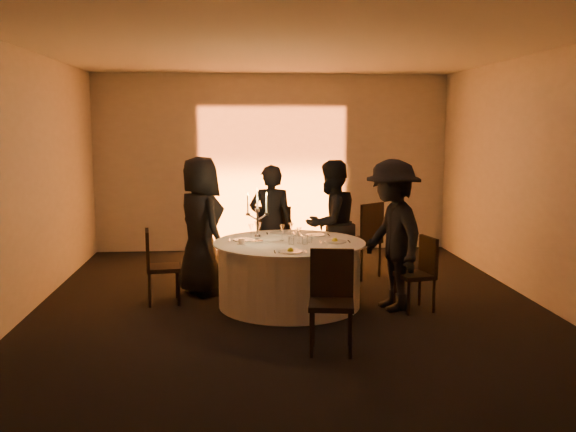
{
  "coord_description": "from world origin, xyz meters",
  "views": [
    {
      "loc": [
        -0.62,
        -7.44,
        2.13
      ],
      "look_at": [
        0.0,
        0.2,
        1.05
      ],
      "focal_mm": 40.0,
      "sensor_mm": 36.0,
      "label": 1
    }
  ],
  "objects": [
    {
      "name": "chair_back_right",
      "position": [
        1.17,
        1.3,
        0.61
      ],
      "size": [
        0.66,
        0.66,
        1.07
      ],
      "rotation": [
        0.0,
        0.0,
        -2.46
      ],
      "color": "black",
      "rests_on": "floor"
    },
    {
      "name": "wall_back",
      "position": [
        0.0,
        3.5,
        1.5
      ],
      "size": [
        7.0,
        0.0,
        7.0
      ],
      "primitive_type": "plane",
      "rotation": [
        1.57,
        0.0,
        0.0
      ],
      "color": "#BCB7AE",
      "rests_on": "floor"
    },
    {
      "name": "wine_glass_e",
      "position": [
        -0.35,
        0.28,
        0.91
      ],
      "size": [
        0.07,
        0.07,
        0.19
      ],
      "color": "white",
      "rests_on": "banquet_table"
    },
    {
      "name": "chair_back_left",
      "position": [
        -0.09,
        1.37,
        0.59
      ],
      "size": [
        0.48,
        0.48,
        1.04
      ],
      "rotation": [
        0.0,
        0.0,
        3.08
      ],
      "color": "black",
      "rests_on": "floor"
    },
    {
      "name": "guest_back_left",
      "position": [
        -0.16,
        1.07,
        0.81
      ],
      "size": [
        0.64,
        0.47,
        1.62
      ],
      "primitive_type": "imported",
      "rotation": [
        0.0,
        0.0,
        3.0
      ],
      "color": "black",
      "rests_on": "floor"
    },
    {
      "name": "chair_left",
      "position": [
        -1.58,
        0.21,
        0.5
      ],
      "size": [
        0.45,
        0.45,
        0.9
      ],
      "rotation": [
        0.0,
        0.0,
        1.71
      ],
      "color": "black",
      "rests_on": "floor"
    },
    {
      "name": "wall_right",
      "position": [
        3.0,
        0.0,
        1.5
      ],
      "size": [
        0.0,
        7.0,
        7.0
      ],
      "primitive_type": "plane",
      "rotation": [
        1.57,
        0.0,
        -1.57
      ],
      "color": "#BCB7AE",
      "rests_on": "floor"
    },
    {
      "name": "uplighter_fixture",
      "position": [
        0.0,
        3.2,
        0.05
      ],
      "size": [
        0.25,
        0.12,
        0.1
      ],
      "primitive_type": "cube",
      "color": "black",
      "rests_on": "floor"
    },
    {
      "name": "wine_glass_f",
      "position": [
        -0.45,
        0.17,
        0.91
      ],
      "size": [
        0.07,
        0.07,
        0.19
      ],
      "color": "white",
      "rests_on": "banquet_table"
    },
    {
      "name": "guest_left",
      "position": [
        -1.07,
        0.62,
        0.88
      ],
      "size": [
        0.91,
        1.02,
        1.75
      ],
      "primitive_type": "imported",
      "rotation": [
        0.0,
        0.0,
        2.09
      ],
      "color": "black",
      "rests_on": "floor"
    },
    {
      "name": "ceiling",
      "position": [
        0.0,
        0.0,
        3.0
      ],
      "size": [
        7.0,
        7.0,
        0.0
      ],
      "primitive_type": "plane",
      "rotation": [
        3.14,
        0.0,
        0.0
      ],
      "color": "silver",
      "rests_on": "wall_back"
    },
    {
      "name": "wine_glass_b",
      "position": [
        -0.08,
        0.09,
        0.91
      ],
      "size": [
        0.07,
        0.07,
        0.19
      ],
      "color": "white",
      "rests_on": "banquet_table"
    },
    {
      "name": "guest_back_right",
      "position": [
        0.62,
        0.85,
        0.84
      ],
      "size": [
        1.04,
        1.0,
        1.69
      ],
      "primitive_type": "imported",
      "rotation": [
        0.0,
        0.0,
        -2.51
      ],
      "color": "black",
      "rests_on": "floor"
    },
    {
      "name": "wall_front",
      "position": [
        0.0,
        -3.5,
        1.5
      ],
      "size": [
        7.0,
        0.0,
        7.0
      ],
      "primitive_type": "plane",
      "rotation": [
        -1.57,
        0.0,
        0.0
      ],
      "color": "#BCB7AE",
      "rests_on": "floor"
    },
    {
      "name": "plate_right",
      "position": [
        0.53,
        -0.07,
        0.79
      ],
      "size": [
        0.36,
        0.27,
        0.08
      ],
      "color": "white",
      "rests_on": "banquet_table"
    },
    {
      "name": "plate_back_right",
      "position": [
        0.36,
        0.41,
        0.78
      ],
      "size": [
        0.35,
        0.25,
        0.01
      ],
      "color": "white",
      "rests_on": "banquet_table"
    },
    {
      "name": "chair_front",
      "position": [
        0.27,
        -1.55,
        0.54
      ],
      "size": [
        0.48,
        0.48,
        0.96
      ],
      "rotation": [
        0.0,
        0.0,
        -0.16
      ],
      "color": "black",
      "rests_on": "floor"
    },
    {
      "name": "coffee_cup",
      "position": [
        -0.57,
        -0.11,
        0.8
      ],
      "size": [
        0.11,
        0.11,
        0.07
      ],
      "color": "white",
      "rests_on": "banquet_table"
    },
    {
      "name": "candelabra",
      "position": [
        -0.38,
        -0.0,
        0.99
      ],
      "size": [
        0.27,
        0.13,
        0.65
      ],
      "color": "white",
      "rests_on": "banquet_table"
    },
    {
      "name": "tumbler_d",
      "position": [
        0.01,
        -0.15,
        0.82
      ],
      "size": [
        0.07,
        0.07,
        0.09
      ],
      "primitive_type": "cylinder",
      "color": "white",
      "rests_on": "banquet_table"
    },
    {
      "name": "wine_glass_a",
      "position": [
        0.11,
        -0.1,
        0.91
      ],
      "size": [
        0.07,
        0.07,
        0.19
      ],
      "color": "white",
      "rests_on": "banquet_table"
    },
    {
      "name": "tumbler_c",
      "position": [
        0.16,
        -0.18,
        0.82
      ],
      "size": [
        0.07,
        0.07,
        0.09
      ],
      "primitive_type": "cylinder",
      "color": "white",
      "rests_on": "banquet_table"
    },
    {
      "name": "wall_left",
      "position": [
        -3.0,
        0.0,
        1.5
      ],
      "size": [
        0.0,
        7.0,
        7.0
      ],
      "primitive_type": "plane",
      "rotation": [
        1.57,
        0.0,
        1.57
      ],
      "color": "#BCB7AE",
      "rests_on": "floor"
    },
    {
      "name": "floor",
      "position": [
        0.0,
        0.0,
        0.0
      ],
      "size": [
        7.0,
        7.0,
        0.0
      ],
      "primitive_type": "plane",
      "color": "black",
      "rests_on": "ground"
    },
    {
      "name": "plate_back_left",
      "position": [
        -0.07,
        0.57,
        0.78
      ],
      "size": [
        0.36,
        0.27,
        0.01
      ],
      "color": "white",
      "rests_on": "banquet_table"
    },
    {
      "name": "tumbler_b",
      "position": [
        0.23,
        -0.07,
        0.82
      ],
      "size": [
        0.07,
        0.07,
        0.09
      ],
      "primitive_type": "cylinder",
      "color": "white",
      "rests_on": "banquet_table"
    },
    {
      "name": "wine_glass_c",
      "position": [
        -0.37,
        0.39,
        0.91
      ],
      "size": [
        0.07,
        0.07,
        0.19
      ],
      "color": "white",
      "rests_on": "banquet_table"
    },
    {
      "name": "tumbler_a",
      "position": [
        0.13,
        0.37,
        0.82
      ],
      "size": [
        0.07,
        0.07,
        0.09
      ],
      "primitive_type": "cylinder",
      "color": "white",
      "rests_on": "banquet_table"
    },
    {
      "name": "banquet_table",
      "position": [
        0.0,
        0.0,
        0.38
      ],
      "size": [
        1.8,
        1.8,
        0.77
      ],
      "color": "black",
      "rests_on": "floor"
    },
    {
      "name": "wine_glass_d",
      "position": [
        0.04,
        0.22,
        0.91
      ],
      "size": [
        0.07,
        0.07,
        0.19
      ],
      "color": "white",
      "rests_on": "banquet_table"
    },
    {
      "name": "guest_right",
      "position": [
        1.17,
        -0.25,
        0.88
      ],
      "size": [
        0.87,
        1.24,
        1.75
      ],
      "primitive_type": "imported",
      "rotation": [
        0.0,
        0.0,
        -1.36
      ],
      "color": "black",
      "rests_on": "floor"
    },
    {
      "name": "chair_right",
      "position": [
        1.5,
        -0.32,
        0.48
      ],
      "size": [
        0.45,
        0.45,
        0.86
      ],
      "rotation": [
        0.0,
        0.0,
        -1.34
      ],
      "color": "black",
      "rests_on": "floor"
    },
    {
      "name": "plate_front",
      "position": [
        -0.04,
        -0.64,
        0.79
      ],
      "size": [
        0.36,
        0.27,
        0.08
      ],
      "color": "white",
      "rests_on": "banquet_table"
    },
    {
      "name": "plate_left",
      "position": [
        -0.54,
        0.14,
        0.78
      ],
      "size": [
        0.36,
        0.26,
        0.01
      ],
      "color": "white",
      "rests_on": "banquet_table"
    }
  ]
}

